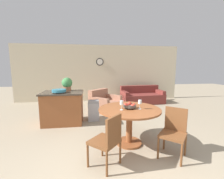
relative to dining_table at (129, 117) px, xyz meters
The scene contains 13 objects.
wall_back 4.54m from the dining_table, 95.04° to the left, with size 8.00×0.09×2.70m.
dining_table is the anchor object (origin of this frame).
dining_chair_near_left 0.89m from the dining_table, 127.16° to the right, with size 0.59×0.59×0.88m.
dining_chair_near_right 0.89m from the dining_table, 37.16° to the right, with size 0.59×0.59×0.88m.
fruit_bowl 0.24m from the dining_table, 18.92° to the right, with size 0.27×0.27×0.15m.
wine_glass_left 0.38m from the dining_table, 153.74° to the right, with size 0.07×0.07×0.19m.
wine_glass_right 0.38m from the dining_table, 20.86° to the right, with size 0.07×0.07×0.19m.
kitchen_island 2.18m from the dining_table, 137.76° to the left, with size 1.15×0.85×0.93m.
teal_bowl 2.16m from the dining_table, 141.88° to the left, with size 0.38×0.38×0.10m.
potted_plant 2.30m from the dining_table, 132.29° to the left, with size 0.31×0.31×0.40m.
trash_bin 1.75m from the dining_table, 115.07° to the left, with size 0.33×0.27×0.63m.
couch 3.95m from the dining_table, 67.12° to the left, with size 1.95×1.07×0.77m.
armchair 2.56m from the dining_table, 96.76° to the left, with size 1.30×1.30×0.80m.
Camera 1 is at (-0.38, -1.82, 1.61)m, focal length 24.00 mm.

